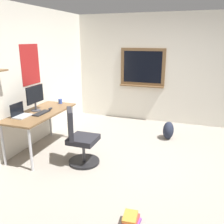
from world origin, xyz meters
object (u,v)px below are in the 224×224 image
object	(u,v)px
coffee_mug	(60,101)
book_stack_on_floor	(131,221)
desk	(40,116)
monitor_primary	(35,96)
computer_mouse	(50,108)
backpack	(168,130)
keyboard	(42,113)
office_chair	(80,141)
laptop	(20,113)

from	to	relation	value
coffee_mug	book_stack_on_floor	distance (m)	2.93
desk	monitor_primary	size ratio (longest dim) A/B	3.21
computer_mouse	coffee_mug	xyz separation A→B (m)	(0.44, 0.05, 0.03)
computer_mouse	book_stack_on_floor	size ratio (longest dim) A/B	0.43
computer_mouse	book_stack_on_floor	xyz separation A→B (m)	(-1.54, -1.98, -0.70)
computer_mouse	backpack	distance (m)	2.43
book_stack_on_floor	desk	bearing A→B (deg)	57.04
desk	keyboard	distance (m)	0.14
monitor_primary	keyboard	xyz separation A→B (m)	(-0.11, -0.19, -0.26)
monitor_primary	desk	bearing A→B (deg)	-109.45
desk	keyboard	bearing A→B (deg)	-132.43
desk	office_chair	world-z (taller)	office_chair
monitor_primary	backpack	world-z (taller)	monitor_primary
computer_mouse	desk	bearing A→B (deg)	158.34
office_chair	coffee_mug	bearing A→B (deg)	44.40
keyboard	backpack	bearing A→B (deg)	-55.60
monitor_primary	book_stack_on_floor	size ratio (longest dim) A/B	1.92
keyboard	coffee_mug	bearing A→B (deg)	3.97
monitor_primary	book_stack_on_floor	world-z (taller)	monitor_primary
computer_mouse	coffee_mug	world-z (taller)	coffee_mug
desk	office_chair	bearing A→B (deg)	-104.06
laptop	desk	bearing A→B (deg)	-24.63
keyboard	computer_mouse	bearing A→B (deg)	0.00
keyboard	computer_mouse	xyz separation A→B (m)	(0.28, 0.00, 0.01)
monitor_primary	backpack	bearing A→B (deg)	-59.97
computer_mouse	book_stack_on_floor	world-z (taller)	computer_mouse
desk	computer_mouse	distance (m)	0.24
monitor_primary	computer_mouse	xyz separation A→B (m)	(0.17, -0.19, -0.25)
monitor_primary	coffee_mug	bearing A→B (deg)	-12.71
office_chair	backpack	xyz separation A→B (m)	(1.56, -1.27, -0.22)
office_chair	computer_mouse	xyz separation A→B (m)	(0.43, 0.80, 0.36)
office_chair	book_stack_on_floor	world-z (taller)	office_chair
computer_mouse	coffee_mug	bearing A→B (deg)	6.48
desk	coffee_mug	world-z (taller)	coffee_mug
monitor_primary	coffee_mug	xyz separation A→B (m)	(0.61, -0.14, -0.22)
backpack	book_stack_on_floor	bearing A→B (deg)	178.21
office_chair	laptop	bearing A→B (deg)	96.37
office_chair	monitor_primary	bearing A→B (deg)	75.35
desk	keyboard	world-z (taller)	keyboard
keyboard	book_stack_on_floor	world-z (taller)	keyboard
monitor_primary	backpack	xyz separation A→B (m)	(1.30, -2.25, -0.84)
keyboard	computer_mouse	size ratio (longest dim) A/B	3.56
office_chair	computer_mouse	world-z (taller)	office_chair
monitor_primary	computer_mouse	size ratio (longest dim) A/B	4.46
laptop	computer_mouse	world-z (taller)	laptop
office_chair	backpack	distance (m)	2.02
desk	monitor_primary	xyz separation A→B (m)	(0.04, 0.11, 0.34)
desk	book_stack_on_floor	size ratio (longest dim) A/B	6.17
keyboard	backpack	distance (m)	2.57
coffee_mug	backpack	distance (m)	2.31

